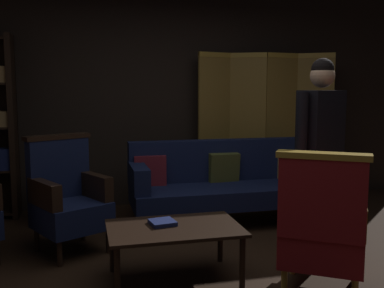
{
  "coord_description": "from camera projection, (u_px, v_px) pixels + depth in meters",
  "views": [
    {
      "loc": [
        -0.96,
        -3.14,
        1.45
      ],
      "look_at": [
        0.0,
        0.8,
        0.95
      ],
      "focal_mm": 41.74,
      "sensor_mm": 36.0,
      "label": 1
    }
  ],
  "objects": [
    {
      "name": "armchair_gilt_accent",
      "position": [
        322.0,
        227.0,
        3.12
      ],
      "size": [
        0.8,
        0.8,
        1.04
      ],
      "color": "#B78E33",
      "rests_on": "ground_plane"
    },
    {
      "name": "velvet_couch",
      "position": [
        226.0,
        180.0,
        4.91
      ],
      "size": [
        2.12,
        0.78,
        0.88
      ],
      "color": "black",
      "rests_on": "ground_plane"
    },
    {
      "name": "standing_figure",
      "position": [
        320.0,
        141.0,
        3.71
      ],
      "size": [
        0.54,
        0.36,
        1.7
      ],
      "color": "black",
      "rests_on": "ground_plane"
    },
    {
      "name": "armchair_wing_left",
      "position": [
        68.0,
        197.0,
        3.98
      ],
      "size": [
        0.78,
        0.78,
        1.04
      ],
      "color": "black",
      "rests_on": "ground_plane"
    },
    {
      "name": "potted_plant",
      "position": [
        60.0,
        180.0,
        4.82
      ],
      "size": [
        0.52,
        0.52,
        0.81
      ],
      "color": "brown",
      "rests_on": "ground_plane"
    },
    {
      "name": "book_navy_cloth",
      "position": [
        162.0,
        222.0,
        3.41
      ],
      "size": [
        0.21,
        0.21,
        0.03
      ],
      "primitive_type": "cube",
      "rotation": [
        0.0,
        0.0,
        0.16
      ],
      "color": "navy",
      "rests_on": "coffee_table"
    },
    {
      "name": "ground_plane",
      "position": [
        217.0,
        279.0,
        3.43
      ],
      "size": [
        10.0,
        10.0,
        0.0
      ],
      "primitive_type": "plane",
      "color": "black"
    },
    {
      "name": "back_wall",
      "position": [
        161.0,
        93.0,
        5.62
      ],
      "size": [
        7.2,
        0.1,
        2.8
      ],
      "primitive_type": "cube",
      "color": "black",
      "rests_on": "ground_plane"
    },
    {
      "name": "coffee_table",
      "position": [
        174.0,
        232.0,
        3.37
      ],
      "size": [
        1.0,
        0.64,
        0.42
      ],
      "color": "black",
      "rests_on": "ground_plane"
    },
    {
      "name": "folding_screen",
      "position": [
        265.0,
        126.0,
        5.66
      ],
      "size": [
        1.7,
        0.42,
        1.9
      ],
      "color": "olive",
      "rests_on": "ground_plane"
    }
  ]
}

